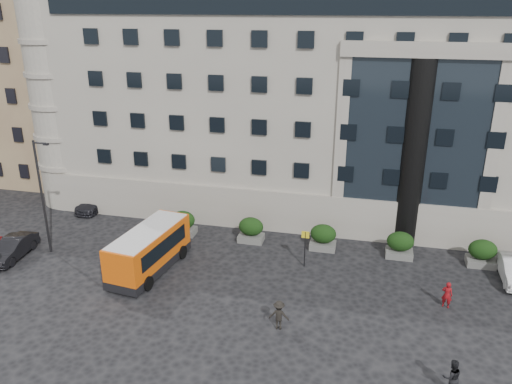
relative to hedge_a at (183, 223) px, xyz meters
The scene contains 20 objects.
ground 8.81m from the hedge_a, 62.85° to the right, with size 120.00×120.00×0.00m, color black.
civic_building 19.15m from the hedge_a, 54.85° to the left, with size 44.00×24.00×18.00m, color gray.
entrance_column 17.13m from the hedge_a, ahead, with size 1.80×1.80×13.00m, color black.
apartment_near 25.12m from the hedge_a, 148.62° to the left, with size 14.00×14.00×20.00m, color #8A6D50.
apartment_far 39.27m from the hedge_a, 127.29° to the left, with size 13.00×13.00×22.00m, color #7D6649.
hedge_a is the anchor object (origin of this frame).
hedge_b 5.20m from the hedge_a, ahead, with size 1.80×1.26×1.84m.
hedge_c 10.40m from the hedge_a, ahead, with size 1.80×1.26×1.84m.
hedge_d 15.60m from the hedge_a, ahead, with size 1.80×1.26×1.84m.
hedge_e 20.80m from the hedge_a, ahead, with size 1.80×1.26×1.84m.
street_lamp 9.89m from the hedge_a, 148.84° to the right, with size 1.16×0.18×8.00m.
bus_stop_sign 9.94m from the hedge_a, 16.42° to the right, with size 0.50×0.08×2.52m.
minibus 5.61m from the hedge_a, 91.39° to the right, with size 3.23×6.99×2.82m.
red_truck 15.17m from the hedge_a, 153.42° to the left, with size 3.19×5.86×3.01m.
parked_car_b 11.66m from the hedge_a, 148.32° to the right, with size 1.47×4.22×1.39m, color black.
parked_car_c 9.40m from the hedge_a, 161.98° to the left, with size 1.76×4.34×1.26m, color black.
parked_car_d 11.63m from the hedge_a, 155.84° to the left, with size 2.24×4.86×1.35m, color black.
pedestrian_a 18.85m from the hedge_a, 17.29° to the right, with size 0.59×0.38×1.60m, color maroon.
pedestrian_b 21.51m from the hedge_a, 36.04° to the right, with size 0.85×0.66×1.75m, color black.
pedestrian_c 13.36m from the hedge_a, 46.94° to the right, with size 1.07×0.62×1.66m, color black.
Camera 1 is at (9.07, -23.91, 16.22)m, focal length 35.00 mm.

